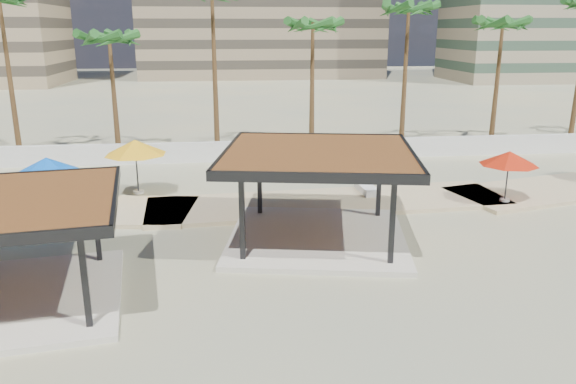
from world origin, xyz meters
The scene contains 16 objects.
ground centered at (0.00, 0.00, 0.00)m, with size 200.00×200.00×0.00m, color tan.
promenade centered at (2.00, 7.67, 0.06)m, with size 44.45×7.97×0.24m.
boundary_wall centered at (0.00, 16.00, 0.60)m, with size 56.00×0.30×1.20m, color silver.
pavilion_central centered at (0.75, 2.75, 2.03)m, with size 7.84×7.84×3.41m.
pavilion_west centered at (-8.71, -1.22, 1.87)m, with size 6.97×6.97×3.13m.
umbrella_b centered at (-6.62, 9.20, 2.35)m, with size 3.72×3.72×2.52m.
umbrella_c centered at (9.75, 6.01, 2.12)m, with size 2.94×2.94×2.26m.
umbrella_f centered at (-9.53, 5.80, 2.36)m, with size 3.23×3.23×2.54m.
lounger_a centered at (-9.45, 6.97, 0.36)m, with size 0.71×1.98×0.74m.
lounger_b centered at (4.00, 8.17, 0.36)m, with size 0.79×2.02×0.75m.
palm_b centered at (-15.00, 18.70, 8.83)m, with size 3.00×3.00×10.04m.
palm_c centered at (-9.00, 18.10, 6.78)m, with size 3.00×3.00×7.86m.
palm_d centered at (-3.00, 18.90, 9.13)m, with size 3.00×3.00×10.36m.
palm_e centered at (3.00, 18.40, 7.46)m, with size 3.00×3.00×8.58m.
palm_f centered at (9.00, 18.60, 8.38)m, with size 3.00×3.00×9.56m.
palm_g centered at (15.00, 18.20, 7.55)m, with size 3.00×3.00×8.68m.
Camera 1 is at (-2.60, -16.57, 7.54)m, focal length 35.00 mm.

